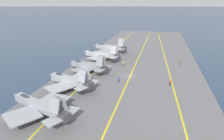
{
  "coord_description": "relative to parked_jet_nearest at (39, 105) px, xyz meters",
  "views": [
    {
      "loc": [
        -57.64,
        -8.27,
        22.14
      ],
      "look_at": [
        -3.2,
        5.12,
        2.9
      ],
      "focal_mm": 32.0,
      "sensor_mm": 36.0,
      "label": 1
    }
  ],
  "objects": [
    {
      "name": "ground_plane",
      "position": [
        27.43,
        -13.97,
        -2.89
      ],
      "size": [
        2000.0,
        2000.0,
        0.0
      ],
      "primitive_type": "plane",
      "color": "navy"
    },
    {
      "name": "carrier_deck",
      "position": [
        27.43,
        -13.97,
        -2.69
      ],
      "size": [
        200.7,
        43.99,
        0.4
      ],
      "primitive_type": "cube",
      "color": "slate",
      "rests_on": "ground"
    },
    {
      "name": "deck_stripe_foul_line",
      "position": [
        27.43,
        -26.06,
        -2.49
      ],
      "size": [
        180.27,
        12.15,
        0.01
      ],
      "primitive_type": "cube",
      "rotation": [
        0.0,
        0.0,
        0.07
      ],
      "color": "yellow",
      "rests_on": "carrier_deck"
    },
    {
      "name": "deck_stripe_centerline",
      "position": [
        27.43,
        -13.97,
        -2.49
      ],
      "size": [
        180.63,
        0.36,
        0.01
      ],
      "primitive_type": "cube",
      "color": "yellow",
      "rests_on": "carrier_deck"
    },
    {
      "name": "deck_stripe_edge_line",
      "position": [
        27.43,
        -1.87,
        -2.49
      ],
      "size": [
        180.62,
        2.01,
        0.01
      ],
      "primitive_type": "cube",
      "rotation": [
        0.0,
        0.0,
        0.01
      ],
      "color": "yellow",
      "rests_on": "carrier_deck"
    },
    {
      "name": "parked_jet_nearest",
      "position": [
        0.0,
        0.0,
        0.0
      ],
      "size": [
        13.72,
        17.16,
        6.03
      ],
      "color": "#93999E",
      "rests_on": "carrier_deck"
    },
    {
      "name": "parked_jet_second",
      "position": [
        13.9,
        -0.0,
        -0.1
      ],
      "size": [
        14.0,
        15.27,
        6.3
      ],
      "color": "#9EA3A8",
      "rests_on": "carrier_deck"
    },
    {
      "name": "parked_jet_third",
      "position": [
        27.43,
        -0.01,
        -0.29
      ],
      "size": [
        11.91,
        15.57,
        6.22
      ],
      "color": "gray",
      "rests_on": "carrier_deck"
    },
    {
      "name": "parked_jet_fourth",
      "position": [
        40.68,
        -0.46,
        0.22
      ],
      "size": [
        13.12,
        16.2,
        6.38
      ],
      "color": "#A8AAAF",
      "rests_on": "carrier_deck"
    },
    {
      "name": "parked_jet_fifth",
      "position": [
        54.86,
        -0.19,
        -0.02
      ],
      "size": [
        13.83,
        16.65,
        6.7
      ],
      "color": "#93999E",
      "rests_on": "carrier_deck"
    },
    {
      "name": "crew_yellow_vest",
      "position": [
        36.86,
        -9.88,
        -1.53
      ],
      "size": [
        0.35,
        0.44,
        1.76
      ],
      "color": "#232328",
      "rests_on": "carrier_deck"
    },
    {
      "name": "crew_blue_vest",
      "position": [
        21.55,
        -11.6,
        -1.57
      ],
      "size": [
        0.46,
        0.42,
        1.69
      ],
      "color": "#232328",
      "rests_on": "carrier_deck"
    },
    {
      "name": "crew_red_vest",
      "position": [
        22.16,
        -25.75,
        -1.56
      ],
      "size": [
        0.34,
        0.43,
        1.69
      ],
      "color": "#232328",
      "rests_on": "carrier_deck"
    },
    {
      "name": "crew_brown_vest",
      "position": [
        42.99,
        -29.84,
        -1.5
      ],
      "size": [
        0.34,
        0.43,
        1.8
      ],
      "color": "#383328",
      "rests_on": "carrier_deck"
    }
  ]
}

